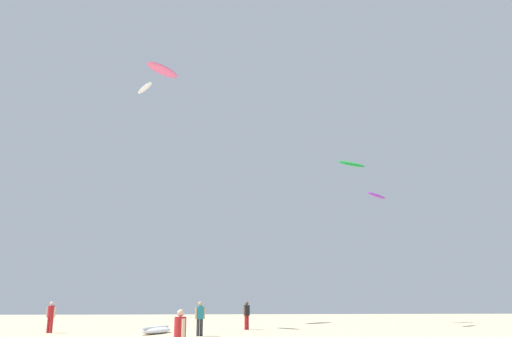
{
  "coord_description": "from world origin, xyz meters",
  "views": [
    {
      "loc": [
        -2.35,
        -11.82,
        1.86
      ],
      "look_at": [
        0.0,
        17.22,
        9.51
      ],
      "focal_mm": 35.32,
      "sensor_mm": 36.0,
      "label": 1
    }
  ],
  "objects": [
    {
      "name": "kite_aloft_4",
      "position": [
        10.65,
        27.29,
        10.09
      ],
      "size": [
        2.55,
        2.61,
        0.61
      ],
      "color": "purple"
    },
    {
      "name": "person_midground",
      "position": [
        -11.97,
        20.06,
        1.04
      ],
      "size": [
        0.57,
        0.4,
        1.79
      ],
      "rotation": [
        0.0,
        0.0,
        1.27
      ],
      "color": "#B21E23",
      "rests_on": "ground"
    },
    {
      "name": "person_right",
      "position": [
        -3.09,
        16.7,
        1.05
      ],
      "size": [
        0.54,
        0.41,
        1.8
      ],
      "rotation": [
        0.0,
        0.0,
        5.21
      ],
      "color": "#2D2D33",
      "rests_on": "ground"
    },
    {
      "name": "person_foreground",
      "position": [
        -3.35,
        4.24,
        0.93
      ],
      "size": [
        0.36,
        0.47,
        1.59
      ],
      "rotation": [
        0.0,
        0.0,
        3.66
      ],
      "color": "black",
      "rests_on": "ground"
    },
    {
      "name": "kite_aloft_2",
      "position": [
        -8.22,
        26.0,
        18.28
      ],
      "size": [
        1.88,
        2.61,
        0.54
      ],
      "color": "white"
    },
    {
      "name": "kite_aloft_0",
      "position": [
        -7.96,
        34.99,
        24.19
      ],
      "size": [
        3.54,
        3.92,
        0.76
      ],
      "color": "#E5598C"
    },
    {
      "name": "kite_grounded_near",
      "position": [
        -5.65,
        18.97,
        0.2
      ],
      "size": [
        2.08,
        3.52,
        0.44
      ],
      "color": "white",
      "rests_on": "ground"
    },
    {
      "name": "person_left",
      "position": [
        -0.19,
        22.52,
        1.05
      ],
      "size": [
        0.44,
        0.47,
        1.8
      ],
      "rotation": [
        0.0,
        0.0,
        2.41
      ],
      "color": "#B21E23",
      "rests_on": "ground"
    },
    {
      "name": "kite_aloft_3",
      "position": [
        10.53,
        33.74,
        14.49
      ],
      "size": [
        3.34,
        2.29,
        0.78
      ],
      "color": "green"
    }
  ]
}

